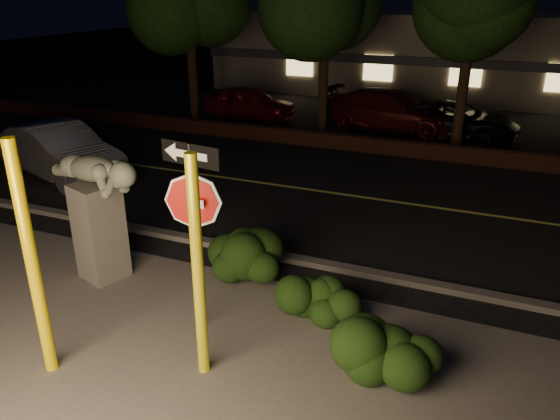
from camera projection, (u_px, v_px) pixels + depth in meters
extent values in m
plane|color=black|center=(364.00, 163.00, 17.37)|extent=(90.00, 90.00, 0.00)
cube|color=#4C4944|center=(174.00, 371.00, 7.99)|extent=(14.00, 6.00, 0.02)
cube|color=black|center=(336.00, 194.00, 14.81)|extent=(80.00, 8.00, 0.01)
cube|color=#C7C850|center=(336.00, 193.00, 14.81)|extent=(80.00, 0.12, 0.00)
cube|color=#4C4944|center=(277.00, 256.00, 11.29)|extent=(80.00, 0.25, 0.12)
cube|color=#421F15|center=(374.00, 145.00, 18.39)|extent=(40.00, 0.35, 0.50)
cube|color=black|center=(406.00, 117.00, 23.34)|extent=(40.00, 12.00, 0.01)
cube|color=#70695A|center=(437.00, 50.00, 29.40)|extent=(22.00, 10.00, 4.00)
cube|color=#333338|center=(421.00, 62.00, 25.05)|extent=(22.00, 0.20, 0.40)
cube|color=#FFD87F|center=(300.00, 64.00, 27.39)|extent=(1.40, 0.08, 1.20)
cube|color=#FFD87F|center=(378.00, 68.00, 25.96)|extent=(1.40, 0.08, 1.20)
cube|color=#FFD87F|center=(466.00, 73.00, 24.53)|extent=(1.40, 0.08, 1.20)
cylinder|color=black|center=(193.00, 75.00, 22.07)|extent=(0.36, 0.36, 3.75)
cylinder|color=black|center=(323.00, 76.00, 20.18)|extent=(0.36, 0.36, 4.25)
cylinder|color=black|center=(463.00, 91.00, 18.11)|extent=(0.36, 0.36, 4.00)
cylinder|color=#FFDD05|center=(32.00, 264.00, 7.39)|extent=(0.18, 0.18, 3.51)
cylinder|color=yellow|center=(198.00, 271.00, 7.38)|extent=(0.17, 0.17, 3.33)
cylinder|color=black|center=(195.00, 242.00, 8.45)|extent=(0.07, 0.07, 3.14)
cube|color=white|center=(193.00, 201.00, 8.19)|extent=(0.47, 0.11, 0.13)
cube|color=black|center=(190.00, 155.00, 7.91)|extent=(1.06, 0.19, 0.34)
cube|color=white|center=(190.00, 155.00, 7.91)|extent=(0.67, 0.13, 0.13)
cube|color=#4C4944|center=(100.00, 232.00, 10.27)|extent=(0.94, 0.94, 1.89)
sphere|color=slate|center=(123.00, 175.00, 9.11)|extent=(0.44, 0.44, 0.44)
ellipsoid|color=black|center=(234.00, 251.00, 10.40)|extent=(2.35, 1.67, 1.11)
ellipsoid|color=black|center=(319.00, 294.00, 9.04)|extent=(1.62, 1.01, 1.00)
ellipsoid|color=black|center=(387.00, 350.00, 7.64)|extent=(1.64, 1.20, 1.04)
imported|color=#A4A4A9|center=(60.00, 151.00, 15.86)|extent=(4.97, 3.00, 1.55)
imported|color=maroon|center=(250.00, 102.00, 23.05)|extent=(4.02, 1.82, 1.34)
imported|color=#460E0F|center=(391.00, 110.00, 21.07)|extent=(5.48, 2.64, 1.54)
imported|color=black|center=(455.00, 120.00, 20.21)|extent=(4.80, 2.61, 1.28)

